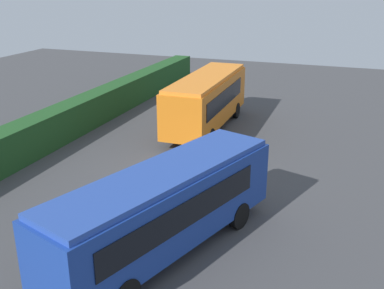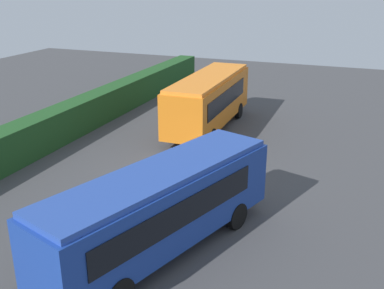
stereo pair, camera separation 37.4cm
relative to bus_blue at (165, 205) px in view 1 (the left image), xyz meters
name	(u,v)px [view 1 (the left image)]	position (x,y,z in m)	size (l,w,h in m)	color
ground_plane	(181,182)	(5.33, 1.55, -1.75)	(64.00, 64.00, 0.00)	#424244
bus_blue	(165,205)	(0.00, 0.00, 0.00)	(9.55, 5.13, 3.01)	navy
bus_orange	(207,99)	(13.19, 3.00, 0.14)	(9.36, 2.63, 3.28)	orange
person_left	(41,256)	(-2.77, 2.92, -0.88)	(0.50, 0.43, 1.66)	olive
person_center	(178,106)	(13.98, 5.17, -0.74)	(0.45, 0.56, 1.91)	maroon
hedge_row	(25,141)	(5.33, 10.07, -0.79)	(44.00, 1.41, 1.91)	#1F4B20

